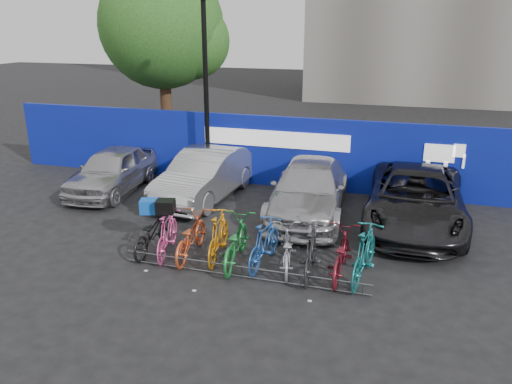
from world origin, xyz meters
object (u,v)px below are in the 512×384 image
at_px(car_0, 112,170).
at_px(bike_8, 340,254).
at_px(bike_6, 286,249).
at_px(bike_2, 190,236).
at_px(bike_1, 167,234).
at_px(lamppost, 206,89).
at_px(bike_0, 152,232).
at_px(bike_3, 218,236).
at_px(tree, 167,29).
at_px(bike_9, 364,254).
at_px(bike_4, 235,242).
at_px(car_1, 205,175).
at_px(car_3, 416,198).
at_px(bike_5, 264,243).
at_px(bike_rack, 242,272).
at_px(car_2, 309,189).
at_px(bike_7, 311,252).

relative_size(car_0, bike_8, 2.14).
bearing_deg(car_0, bike_6, -32.91).
bearing_deg(bike_2, bike_8, 176.78).
bearing_deg(bike_2, bike_1, 4.21).
bearing_deg(lamppost, bike_0, -82.93).
distance_m(lamppost, bike_3, 6.31).
xyz_separation_m(tree, bike_9, (9.31, -9.93, -4.46)).
relative_size(bike_8, bike_9, 0.97).
bearing_deg(car_0, tree, 93.02).
bearing_deg(bike_4, car_1, -64.92).
relative_size(car_0, bike_6, 2.32).
relative_size(bike_1, bike_3, 0.95).
bearing_deg(car_3, bike_5, -132.45).
relative_size(bike_rack, bike_9, 2.75).
relative_size(car_1, bike_4, 2.24).
bearing_deg(car_2, bike_4, -109.20).
height_order(lamppost, bike_5, lamppost).
distance_m(car_3, bike_3, 5.66).
bearing_deg(car_3, bike_0, -149.16).
relative_size(bike_0, bike_6, 1.04).
distance_m(car_0, bike_9, 9.32).
bearing_deg(bike_7, bike_5, -11.91).
distance_m(car_1, bike_5, 5.00).
bearing_deg(car_2, bike_8, -72.59).
xyz_separation_m(bike_5, bike_6, (0.51, -0.00, -0.07)).
bearing_deg(bike_6, bike_1, -10.89).
bearing_deg(bike_6, car_1, -61.09).
height_order(car_2, bike_0, car_2).
distance_m(car_0, car_2, 6.61).
distance_m(bike_1, bike_2, 0.57).
relative_size(lamppost, bike_0, 3.21).
xyz_separation_m(tree, bike_rack, (6.77, -10.66, -4.91)).
bearing_deg(bike_3, car_3, -148.67).
xyz_separation_m(car_3, bike_9, (-1.05, -3.59, -0.16)).
height_order(lamppost, bike_rack, lamppost).
distance_m(car_1, bike_6, 5.33).
distance_m(bike_5, bike_6, 0.52).
relative_size(car_0, bike_1, 2.35).
bearing_deg(bike_3, bike_5, 170.67).
xyz_separation_m(bike_3, bike_5, (1.14, -0.04, -0.02)).
bearing_deg(lamppost, bike_4, -62.23).
bearing_deg(bike_1, bike_6, 171.10).
bearing_deg(tree, car_3, -31.47).
distance_m(tree, bike_8, 13.99).
distance_m(bike_2, bike_7, 2.93).
bearing_deg(bike_9, bike_3, 7.12).
height_order(bike_5, bike_6, bike_5).
bearing_deg(lamppost, car_1, -72.30).
bearing_deg(bike_3, bike_9, 171.66).
bearing_deg(bike_8, bike_9, 175.77).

